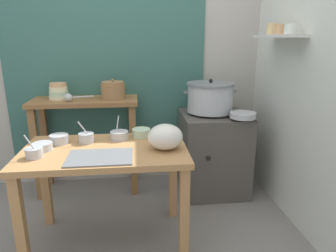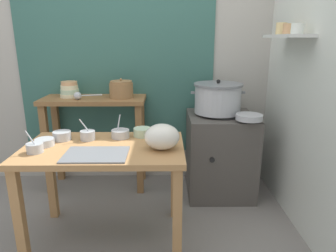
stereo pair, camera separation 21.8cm
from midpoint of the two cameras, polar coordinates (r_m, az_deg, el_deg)
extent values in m
plane|color=gray|center=(2.46, -10.96, -19.99)|extent=(9.00, 9.00, 0.00)
cube|color=#B2ADA3|center=(3.09, -8.84, 13.40)|extent=(4.40, 0.10, 2.60)
cube|color=#38665B|center=(3.05, -13.77, 14.05)|extent=(1.90, 0.02, 2.10)
cube|color=silver|center=(2.48, 22.50, 11.80)|extent=(0.10, 3.20, 2.60)
cube|color=silver|center=(2.60, 17.69, 15.71)|extent=(0.20, 0.56, 0.02)
cylinder|color=silver|center=(2.44, 19.48, 16.72)|extent=(0.09, 0.09, 0.07)
cylinder|color=tan|center=(2.59, 17.88, 16.83)|extent=(0.08, 0.08, 0.08)
cylinder|color=#E5C684|center=(2.72, 16.58, 16.99)|extent=(0.08, 0.08, 0.09)
cube|color=#B27F4C|center=(2.13, -14.59, -4.63)|extent=(1.10, 0.66, 0.04)
cube|color=#B27F4C|center=(2.17, -28.63, -16.29)|extent=(0.06, 0.06, 0.68)
cube|color=#B27F4C|center=(2.02, -0.19, -16.63)|extent=(0.06, 0.06, 0.68)
cube|color=#B27F4C|center=(2.63, -24.17, -9.97)|extent=(0.06, 0.06, 0.68)
cube|color=#B27F4C|center=(2.51, -1.59, -9.75)|extent=(0.06, 0.06, 0.68)
cube|color=olive|center=(2.92, -17.42, 4.40)|extent=(0.96, 0.40, 0.04)
cube|color=olive|center=(3.01, -25.29, -5.01)|extent=(0.06, 0.06, 0.86)
cube|color=olive|center=(2.85, -8.67, -4.76)|extent=(0.06, 0.06, 0.86)
cube|color=olive|center=(3.28, -23.68, -3.15)|extent=(0.06, 0.06, 0.86)
cube|color=olive|center=(3.13, -8.48, -2.82)|extent=(0.06, 0.06, 0.86)
cube|color=#4C4742|center=(2.95, 6.26, -4.98)|extent=(0.60, 0.60, 0.76)
cylinder|color=black|center=(2.83, 6.50, 2.41)|extent=(0.36, 0.36, 0.02)
cylinder|color=black|center=(2.62, 5.17, -6.05)|extent=(0.04, 0.02, 0.04)
cylinder|color=#B7BABF|center=(2.81, 5.70, 5.13)|extent=(0.41, 0.41, 0.25)
cylinder|color=slate|center=(2.79, 5.77, 7.82)|extent=(0.44, 0.44, 0.02)
sphere|color=black|center=(2.79, 5.79, 8.39)|extent=(0.04, 0.04, 0.04)
cube|color=slate|center=(2.77, 1.15, 6.32)|extent=(0.04, 0.02, 0.02)
cube|color=slate|center=(2.86, 10.17, 6.39)|extent=(0.04, 0.02, 0.02)
cylinder|color=olive|center=(2.87, -12.38, 6.35)|extent=(0.22, 0.22, 0.14)
cylinder|color=olive|center=(2.85, -12.48, 7.90)|extent=(0.20, 0.20, 0.02)
sphere|color=olive|center=(2.85, -12.50, 8.33)|extent=(0.02, 0.02, 0.02)
cylinder|color=beige|center=(3.00, -21.64, 5.01)|extent=(0.18, 0.18, 0.03)
cylinder|color=#B7D1AD|center=(3.00, -21.71, 5.70)|extent=(0.17, 0.17, 0.04)
cylinder|color=beige|center=(2.99, -21.79, 6.46)|extent=(0.16, 0.16, 0.04)
cylinder|color=tan|center=(2.99, -21.87, 7.16)|extent=(0.15, 0.15, 0.03)
sphere|color=#B7BABF|center=(2.85, -20.22, 4.99)|extent=(0.07, 0.07, 0.07)
cylinder|color=#B7BABF|center=(2.85, -17.68, 5.21)|extent=(0.18, 0.05, 0.01)
cube|color=slate|center=(1.97, -15.73, -5.69)|extent=(0.40, 0.28, 0.01)
ellipsoid|color=silver|center=(2.02, -3.61, -2.08)|extent=(0.23, 0.21, 0.17)
cylinder|color=#B7BABF|center=(2.65, 11.55, 1.97)|extent=(0.22, 0.22, 0.05)
cylinder|color=#B7BABF|center=(2.22, -25.05, -3.54)|extent=(0.13, 0.13, 0.05)
cylinder|color=beige|center=(2.22, -25.11, -3.07)|extent=(0.11, 0.11, 0.01)
cylinder|color=#B7D1AD|center=(2.30, -7.71, -1.33)|extent=(0.14, 0.14, 0.06)
cylinder|color=#337238|center=(2.29, -7.74, -0.72)|extent=(0.12, 0.12, 0.01)
cylinder|color=#B7BABF|center=(2.28, -11.79, -1.75)|extent=(0.13, 0.13, 0.06)
cylinder|color=#337238|center=(2.27, -11.82, -1.17)|extent=(0.11, 0.11, 0.01)
cylinder|color=#B7BABF|center=(2.27, -12.23, -0.35)|extent=(0.04, 0.07, 0.17)
cylinder|color=#B7BABF|center=(2.31, -22.27, -2.33)|extent=(0.13, 0.13, 0.06)
cylinder|color=#337238|center=(2.30, -22.34, -1.72)|extent=(0.11, 0.11, 0.01)
cylinder|color=#B7BABF|center=(2.11, -26.49, -4.55)|extent=(0.11, 0.11, 0.06)
cylinder|color=#BFB28C|center=(2.10, -26.58, -3.92)|extent=(0.09, 0.09, 0.01)
cylinder|color=#B7BABF|center=(2.09, -26.80, -3.48)|extent=(0.09, 0.02, 0.15)
cylinder|color=#B7BABF|center=(2.26, -17.72, -2.17)|extent=(0.11, 0.11, 0.07)
cylinder|color=#BFB28C|center=(2.26, -17.78, -1.49)|extent=(0.09, 0.09, 0.01)
cylinder|color=#B7BABF|center=(2.24, -17.81, -1.10)|extent=(0.10, 0.03, 0.16)
cylinder|color=#B7BABF|center=(2.24, -2.57, -1.94)|extent=(0.11, 0.11, 0.04)
cylinder|color=#337238|center=(2.24, -2.57, -1.58)|extent=(0.09, 0.09, 0.01)
camera|label=1|loc=(0.11, -92.82, -0.81)|focal=32.62mm
camera|label=2|loc=(0.11, 87.18, 0.81)|focal=32.62mm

